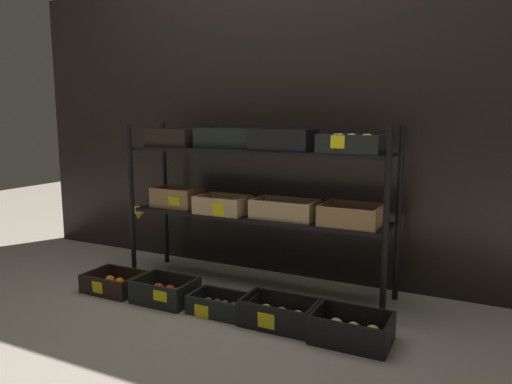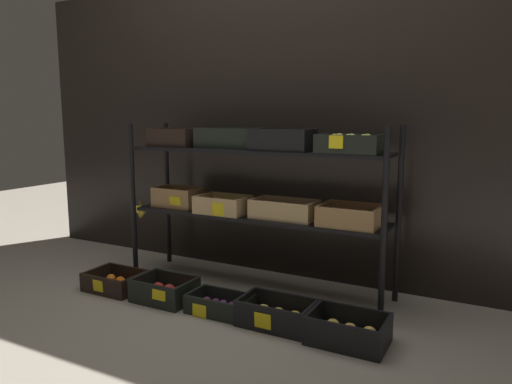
{
  "view_description": "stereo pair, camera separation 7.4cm",
  "coord_description": "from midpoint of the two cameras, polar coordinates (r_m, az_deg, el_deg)",
  "views": [
    {
      "loc": [
        1.27,
        -2.57,
        1.06
      ],
      "look_at": [
        0.0,
        0.0,
        0.6
      ],
      "focal_mm": 33.72,
      "sensor_mm": 36.0,
      "label": 1
    },
    {
      "loc": [
        1.34,
        -2.53,
        1.06
      ],
      "look_at": [
        0.0,
        0.0,
        0.6
      ],
      "focal_mm": 33.72,
      "sensor_mm": 36.0,
      "label": 2
    }
  ],
  "objects": [
    {
      "name": "crate_ground_plum",
      "position": [
        2.67,
        -3.48,
        -13.36
      ],
      "size": [
        0.34,
        0.21,
        0.1
      ],
      "color": "black",
      "rests_on": "ground_plane"
    },
    {
      "name": "crate_ground_rightmost_apple_gold",
      "position": [
        2.39,
        11.75,
        -16.01
      ],
      "size": [
        0.36,
        0.25,
        0.14
      ],
      "color": "black",
      "rests_on": "ground_plane"
    },
    {
      "name": "storefront_wall",
      "position": [
        3.21,
        3.86,
        7.71
      ],
      "size": [
        4.03,
        0.12,
        1.97
      ],
      "primitive_type": "cube",
      "color": "black",
      "rests_on": "ground_plane"
    },
    {
      "name": "crate_ground_apple_gold",
      "position": [
        2.52,
        3.32,
        -14.47
      ],
      "size": [
        0.38,
        0.23,
        0.14
      ],
      "color": "black",
      "rests_on": "ground_plane"
    },
    {
      "name": "ground_plane",
      "position": [
        3.05,
        0.71,
        -11.2
      ],
      "size": [
        10.0,
        10.0,
        0.0
      ],
      "primitive_type": "plane",
      "color": "gray"
    },
    {
      "name": "display_rack",
      "position": [
        2.88,
        0.73,
        1.61
      ],
      "size": [
        1.75,
        0.39,
        1.01
      ],
      "color": "black",
      "rests_on": "ground_plane"
    },
    {
      "name": "crate_ground_apple_red",
      "position": [
        2.87,
        -10.04,
        -11.61
      ],
      "size": [
        0.34,
        0.25,
        0.13
      ],
      "color": "black",
      "rests_on": "ground_plane"
    },
    {
      "name": "crate_ground_tangerine",
      "position": [
        3.11,
        -15.65,
        -10.34
      ],
      "size": [
        0.34,
        0.26,
        0.11
      ],
      "color": "black",
      "rests_on": "ground_plane"
    }
  ]
}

